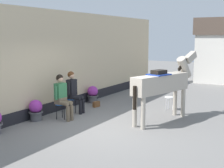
# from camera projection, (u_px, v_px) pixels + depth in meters

# --- Properties ---
(ground_plane) EXTENTS (40.00, 40.00, 0.00)m
(ground_plane) POSITION_uv_depth(u_px,v_px,m) (147.00, 107.00, 11.26)
(ground_plane) COLOR slate
(pub_facade_wall) EXTENTS (0.34, 14.00, 3.40)m
(pub_facade_wall) POSITION_uv_depth(u_px,v_px,m) (64.00, 65.00, 11.02)
(pub_facade_wall) COLOR #CCB793
(pub_facade_wall) RESTS_ON ground_plane
(seated_visitor_near) EXTENTS (0.61, 0.49, 1.39)m
(seated_visitor_near) POSITION_uv_depth(u_px,v_px,m) (62.00, 95.00, 9.48)
(seated_visitor_near) COLOR #194C99
(seated_visitor_near) RESTS_ON ground_plane
(seated_visitor_far) EXTENTS (0.61, 0.49, 1.39)m
(seated_visitor_far) POSITION_uv_depth(u_px,v_px,m) (73.00, 90.00, 10.31)
(seated_visitor_far) COLOR #194C99
(seated_visitor_far) RESTS_ON ground_plane
(saddled_horse_center) EXTENTS (1.08, 2.92, 2.06)m
(saddled_horse_center) POSITION_uv_depth(u_px,v_px,m) (163.00, 83.00, 9.25)
(saddled_horse_center) COLOR #B2A899
(saddled_horse_center) RESTS_ON ground_plane
(flower_planter_inner_near) EXTENTS (0.43, 0.43, 0.64)m
(flower_planter_inner_near) POSITION_uv_depth(u_px,v_px,m) (36.00, 110.00, 9.40)
(flower_planter_inner_near) COLOR #4C4C51
(flower_planter_inner_near) RESTS_ON ground_plane
(flower_planter_farthest) EXTENTS (0.43, 0.43, 0.64)m
(flower_planter_farthest) POSITION_uv_depth(u_px,v_px,m) (93.00, 94.00, 11.98)
(flower_planter_farthest) COLOR #4C4C51
(flower_planter_farthest) RESTS_ON ground_plane
(spare_stool_white) EXTENTS (0.32, 0.32, 0.46)m
(spare_stool_white) POSITION_uv_depth(u_px,v_px,m) (169.00, 99.00, 10.76)
(spare_stool_white) COLOR white
(spare_stool_white) RESTS_ON ground_plane
(satchel_bag) EXTENTS (0.16, 0.30, 0.20)m
(satchel_bag) POSITION_uv_depth(u_px,v_px,m) (96.00, 104.00, 11.25)
(satchel_bag) COLOR brown
(satchel_bag) RESTS_ON ground_plane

